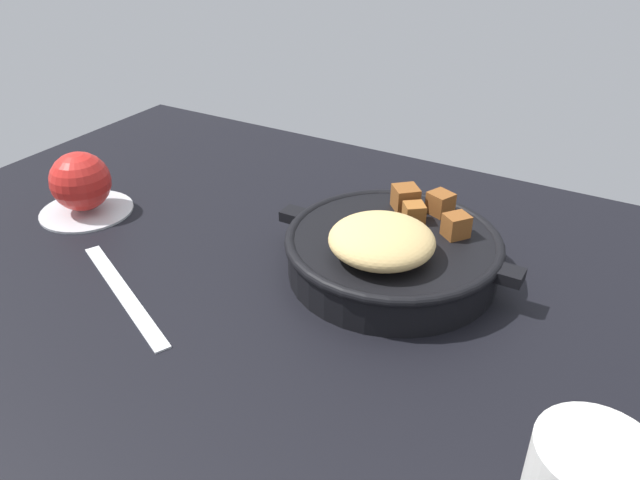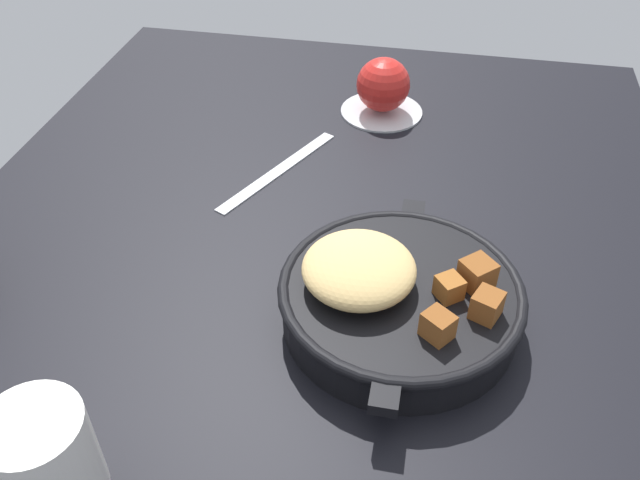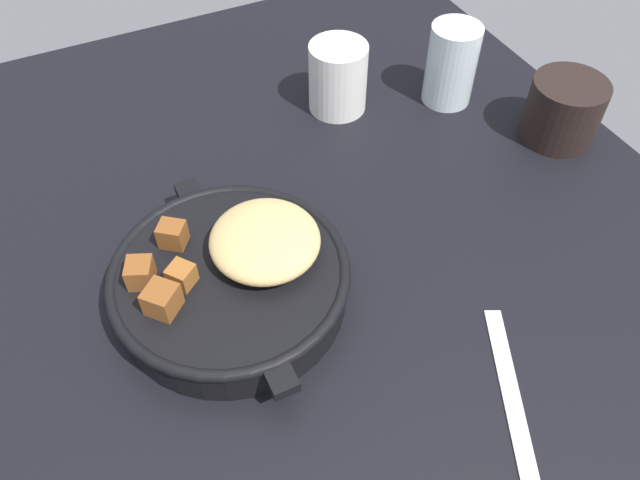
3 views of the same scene
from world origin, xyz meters
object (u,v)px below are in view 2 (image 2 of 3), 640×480
object	(u,v)px
cast_iron_skillet	(396,296)
red_apple	(383,85)
butter_knife	(279,170)
ceramic_mug_white	(46,460)

from	to	relation	value
cast_iron_skillet	red_apple	world-z (taller)	same
red_apple	butter_knife	world-z (taller)	red_apple
red_apple	butter_knife	bearing A→B (deg)	148.21
red_apple	ceramic_mug_white	distance (cm)	65.23
cast_iron_skillet	butter_knife	xyz separation A→B (cm)	(22.53, 17.18, -2.98)
cast_iron_skillet	ceramic_mug_white	distance (cm)	32.58
cast_iron_skillet	ceramic_mug_white	world-z (taller)	ceramic_mug_white
red_apple	ceramic_mug_white	bearing A→B (deg)	165.21
butter_knife	ceramic_mug_white	size ratio (longest dim) A/B	2.41
red_apple	ceramic_mug_white	xyz separation A→B (cm)	(-63.07, 16.65, 0.15)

